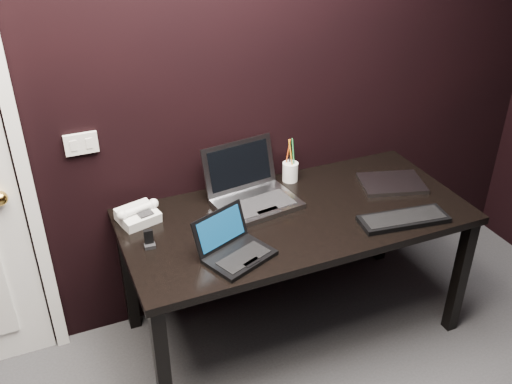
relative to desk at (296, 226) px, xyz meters
name	(u,v)px	position (x,y,z in m)	size (l,w,h in m)	color
wall_back	(207,87)	(-0.30, 0.40, 0.64)	(4.00, 4.00, 0.00)	black
wall_switch	(81,144)	(-0.92, 0.39, 0.46)	(0.15, 0.02, 0.10)	silver
desk	(296,226)	(0.00, 0.00, 0.00)	(1.70, 0.80, 0.74)	black
netbook	(234,249)	(-0.40, -0.20, 0.11)	(0.36, 0.34, 0.18)	black
silver_laptop	(252,193)	(-0.16, 0.18, 0.13)	(0.44, 0.41, 0.28)	gray
ext_keyboard	(404,219)	(0.44, -0.27, 0.09)	(0.45, 0.20, 0.03)	black
closed_laptop	(392,183)	(0.59, 0.05, 0.09)	(0.38, 0.32, 0.02)	#9D9DA2
desk_phone	(138,215)	(-0.73, 0.23, 0.12)	(0.22, 0.20, 0.11)	silver
mobile_phone	(149,241)	(-0.73, 0.01, 0.11)	(0.05, 0.04, 0.08)	black
pen_cup	(290,171)	(0.12, 0.31, 0.14)	(0.08, 0.08, 0.25)	white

